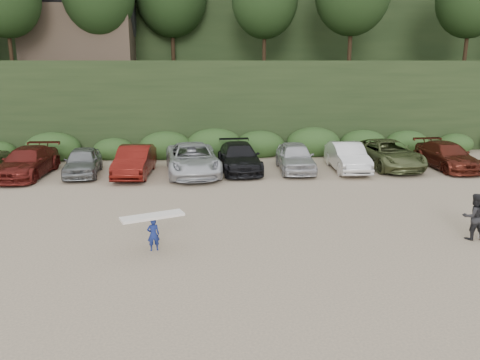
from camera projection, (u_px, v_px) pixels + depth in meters
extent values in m
plane|color=tan|center=(298.00, 235.00, 16.42)|extent=(120.00, 120.00, 0.00)
cube|color=black|center=(237.00, 100.00, 36.90)|extent=(80.00, 14.00, 6.00)
cube|color=black|center=(222.00, 43.00, 53.03)|extent=(90.00, 30.00, 16.00)
cube|color=#2B491E|center=(240.00, 147.00, 30.20)|extent=(46.20, 2.00, 1.20)
cube|color=brown|center=(82.00, 34.00, 36.41)|extent=(8.00, 6.00, 4.00)
imported|color=maroon|center=(27.00, 162.00, 24.75)|extent=(2.51, 5.37, 1.52)
imported|color=gray|center=(83.00, 161.00, 25.08)|extent=(2.01, 4.39, 1.46)
imported|color=#5C120D|center=(135.00, 161.00, 24.94)|extent=(2.01, 4.86, 1.57)
imported|color=silver|center=(193.00, 159.00, 25.25)|extent=(3.16, 6.06, 1.63)
imported|color=black|center=(239.00, 157.00, 26.07)|extent=(2.29, 5.26, 1.51)
imported|color=silver|center=(295.00, 157.00, 25.98)|extent=(2.16, 4.75, 1.58)
imported|color=silver|center=(347.00, 157.00, 26.09)|extent=(1.90, 4.76, 1.54)
imported|color=#555F37|center=(388.00, 154.00, 26.88)|extent=(2.97, 5.77, 1.56)
imported|color=#551D13|center=(447.00, 156.00, 26.61)|extent=(2.13, 5.06, 1.46)
imported|color=navy|center=(153.00, 234.00, 14.99)|extent=(0.45, 0.34, 1.09)
cube|color=white|center=(152.00, 216.00, 14.84)|extent=(2.07, 1.22, 0.08)
imported|color=black|center=(474.00, 216.00, 15.90)|extent=(0.80, 0.63, 1.62)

